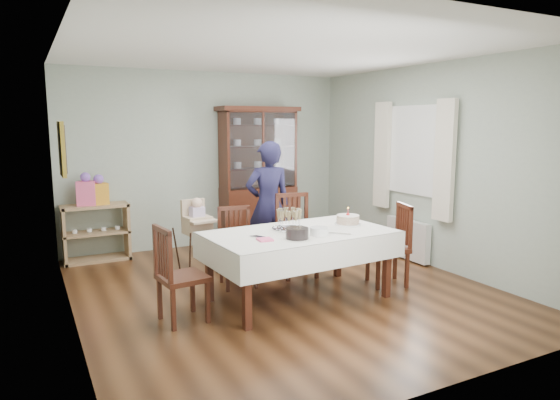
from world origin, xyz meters
TOP-DOWN VIEW (x-y plane):
  - floor at (0.00, 0.00)m, footprint 5.00×5.00m
  - room_shell at (0.00, 0.53)m, footprint 5.00×5.00m
  - dining_table at (0.01, -0.38)m, footprint 2.07×1.27m
  - china_cabinet at (0.75, 2.26)m, footprint 1.30×0.48m
  - sideboard at (-1.75, 2.28)m, footprint 0.90×0.38m
  - picture_frame at (-2.22, 0.80)m, footprint 0.04×0.48m
  - window at (2.22, 0.30)m, footprint 0.04×1.02m
  - curtain_left at (2.16, -0.32)m, footprint 0.07×0.30m
  - curtain_right at (2.16, 0.92)m, footprint 0.07×0.30m
  - radiator at (2.16, 0.30)m, footprint 0.10×0.80m
  - chair_far_left at (-0.40, 0.37)m, footprint 0.48×0.48m
  - chair_far_right at (0.42, 0.40)m, footprint 0.53×0.53m
  - chair_end_left at (-1.32, -0.40)m, footprint 0.48×0.48m
  - chair_end_right at (1.22, -0.42)m, footprint 0.55×0.55m
  - woman at (0.26, 0.89)m, footprint 0.66×0.48m
  - high_chair at (-0.66, 1.10)m, footprint 0.49×0.49m
  - champagne_tray at (-0.04, -0.25)m, footprint 0.38×0.38m
  - birthday_cake at (0.69, -0.32)m, footprint 0.30×0.30m
  - plate_stack_dark at (-0.17, -0.66)m, footprint 0.25×0.25m
  - plate_stack_white at (0.11, -0.64)m, footprint 0.26×0.26m
  - napkin_stack at (-0.50, -0.59)m, footprint 0.15×0.15m
  - cutlery at (-0.53, -0.42)m, footprint 0.16×0.18m
  - cake_knife at (0.31, -0.67)m, footprint 0.23×0.22m
  - gift_bag_pink at (-1.85, 2.26)m, footprint 0.27×0.20m
  - gift_bag_orange at (-1.68, 2.26)m, footprint 0.25×0.19m

SIDE VIEW (x-z plane):
  - floor at x=0.00m, z-range 0.00..0.00m
  - chair_far_left at x=-0.40m, z-range -0.19..0.74m
  - chair_end_left at x=-1.32m, z-range -0.19..0.76m
  - chair_end_right at x=1.22m, z-range -0.20..0.77m
  - radiator at x=2.16m, z-range 0.02..0.57m
  - chair_far_right at x=0.42m, z-range -0.21..0.82m
  - high_chair at x=-0.66m, z-range -0.11..0.87m
  - dining_table at x=0.01m, z-range 0.00..0.76m
  - sideboard at x=-1.75m, z-range 0.00..0.80m
  - cutlery at x=-0.53m, z-range 0.76..0.77m
  - cake_knife at x=0.31m, z-range 0.76..0.77m
  - napkin_stack at x=-0.50m, z-range 0.76..0.78m
  - plate_stack_white at x=0.11m, z-range 0.76..0.84m
  - birthday_cake at x=0.69m, z-range 0.71..0.92m
  - plate_stack_dark at x=-0.17m, z-range 0.76..0.87m
  - champagne_tray at x=-0.04m, z-range 0.72..0.95m
  - woman at x=0.26m, z-range 0.00..1.69m
  - gift_bag_orange at x=-1.68m, z-range 0.78..1.20m
  - gift_bag_pink at x=-1.85m, z-range 0.77..1.23m
  - china_cabinet at x=0.75m, z-range 0.04..2.21m
  - curtain_left at x=2.16m, z-range 0.67..2.23m
  - curtain_right at x=2.16m, z-range 0.67..2.23m
  - window at x=2.22m, z-range 0.94..2.16m
  - picture_frame at x=-2.22m, z-range 1.36..1.94m
  - room_shell at x=0.00m, z-range -0.80..4.20m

